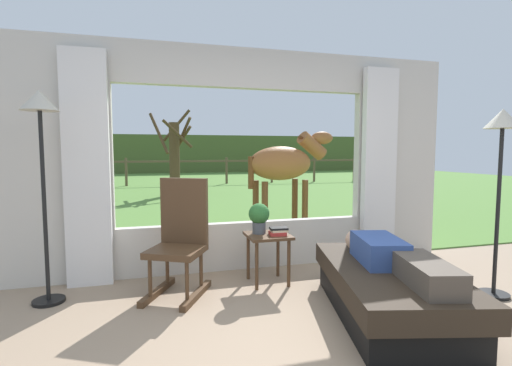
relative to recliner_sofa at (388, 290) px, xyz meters
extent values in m
cube|color=beige|center=(-2.85, 1.61, 1.06)|extent=(1.15, 0.12, 2.55)
cube|color=beige|center=(1.20, 1.61, 1.06)|extent=(1.15, 0.12, 2.55)
cube|color=beige|center=(-0.83, 1.61, 0.06)|extent=(2.90, 0.12, 0.55)
cube|color=beige|center=(-0.83, 1.61, 2.11)|extent=(2.90, 0.12, 0.45)
cube|color=silver|center=(-2.52, 1.47, 0.98)|extent=(0.44, 0.10, 2.40)
cube|color=silver|center=(0.86, 1.47, 0.98)|extent=(0.44, 0.10, 2.40)
cube|color=#568438|center=(-0.83, 12.51, -0.21)|extent=(36.00, 21.68, 0.02)
cube|color=#485B2C|center=(-0.83, 22.35, 0.98)|extent=(36.00, 2.00, 2.40)
cube|color=black|center=(0.00, 0.00, -0.10)|extent=(1.18, 1.72, 0.24)
cube|color=#2D2319|center=(0.00, 0.00, 0.11)|extent=(1.29, 1.87, 0.18)
cube|color=#334C8C|center=(0.00, 0.15, 0.31)|extent=(0.48, 0.66, 0.22)
cube|color=#4C4238|center=(0.00, -0.44, 0.29)|extent=(0.44, 0.73, 0.18)
sphere|color=tan|center=(0.00, 0.52, 0.31)|extent=(0.20, 0.20, 0.20)
cube|color=#4C331E|center=(-1.68, 0.91, 0.22)|extent=(0.65, 0.65, 0.06)
cube|color=#4C331E|center=(-1.58, 1.10, 0.56)|extent=(0.45, 0.28, 0.68)
cube|color=#4C331E|center=(-1.86, 1.00, -0.19)|extent=(0.37, 0.63, 0.06)
cube|color=#4C331E|center=(-1.50, 0.82, -0.19)|extent=(0.37, 0.63, 0.06)
cylinder|color=#4C331E|center=(-1.92, 0.84, 0.02)|extent=(0.04, 0.04, 0.38)
cylinder|color=#4C331E|center=(-1.60, 0.67, 0.02)|extent=(0.04, 0.04, 0.38)
cylinder|color=#4C331E|center=(-1.76, 1.16, 0.02)|extent=(0.04, 0.04, 0.38)
cylinder|color=#4C331E|center=(-1.44, 0.99, 0.02)|extent=(0.04, 0.04, 0.38)
cube|color=#4C331E|center=(-0.73, 1.04, 0.29)|extent=(0.44, 0.44, 0.03)
cylinder|color=#4C331E|center=(-0.90, 0.87, 0.03)|extent=(0.04, 0.04, 0.49)
cylinder|color=#4C331E|center=(-0.56, 0.87, 0.03)|extent=(0.04, 0.04, 0.49)
cylinder|color=#4C331E|center=(-0.90, 1.21, 0.03)|extent=(0.04, 0.04, 0.49)
cylinder|color=#4C331E|center=(-0.56, 1.21, 0.03)|extent=(0.04, 0.04, 0.49)
cylinder|color=#4C5156|center=(-0.81, 1.10, 0.36)|extent=(0.14, 0.14, 0.12)
sphere|color=#2D6B2D|center=(-0.81, 1.10, 0.51)|extent=(0.22, 0.22, 0.22)
cube|color=#B22D28|center=(-0.65, 0.97, 0.32)|extent=(0.18, 0.16, 0.03)
cube|color=beige|center=(-0.63, 0.97, 0.35)|extent=(0.17, 0.12, 0.02)
cube|color=black|center=(-0.63, 0.98, 0.37)|extent=(0.19, 0.14, 0.02)
cylinder|color=black|center=(-2.82, 1.08, -0.20)|extent=(0.28, 0.28, 0.03)
cylinder|color=black|center=(-2.82, 1.08, 0.65)|extent=(0.04, 0.04, 1.74)
cone|color=beige|center=(-2.82, 1.08, 1.61)|extent=(0.32, 0.32, 0.18)
cylinder|color=black|center=(1.25, 0.11, -0.20)|extent=(0.28, 0.28, 0.03)
cylinder|color=black|center=(1.25, 0.11, 0.58)|extent=(0.04, 0.04, 1.60)
cone|color=beige|center=(1.25, 0.11, 1.47)|extent=(0.32, 0.32, 0.18)
ellipsoid|color=brown|center=(0.33, 3.65, 0.95)|extent=(1.34, 0.83, 0.60)
cylinder|color=brown|center=(0.99, 3.81, 1.26)|extent=(0.64, 0.39, 0.53)
ellipsoid|color=brown|center=(1.22, 3.86, 1.41)|extent=(0.51, 0.31, 0.24)
cube|color=#593319|center=(0.91, 3.79, 1.29)|extent=(0.44, 0.18, 0.32)
cylinder|color=#593319|center=(-0.26, 3.51, 0.80)|extent=(0.12, 0.12, 0.55)
cylinder|color=#593319|center=(0.70, 3.90, 0.23)|extent=(0.11, 0.11, 0.85)
cylinder|color=#593319|center=(0.77, 3.59, 0.23)|extent=(0.11, 0.11, 0.85)
cylinder|color=#593319|center=(-0.12, 3.71, 0.23)|extent=(0.11, 0.11, 0.85)
cylinder|color=#593319|center=(-0.04, 3.40, 0.23)|extent=(0.11, 0.11, 0.85)
cylinder|color=#4C3823|center=(-1.17, 9.36, 0.93)|extent=(0.32, 0.32, 2.25)
cylinder|color=#47331E|center=(-1.06, 9.79, 1.99)|extent=(0.90, 0.31, 1.03)
cylinder|color=#47331E|center=(-0.89, 9.58, 1.56)|extent=(0.54, 0.66, 0.81)
cylinder|color=#47331E|center=(-1.64, 9.09, 1.70)|extent=(0.58, 0.93, 1.26)
cylinder|color=#47331E|center=(-0.86, 9.57, 1.77)|extent=(0.48, 0.63, 0.94)
cylinder|color=#47331E|center=(-1.10, 8.95, 1.68)|extent=(0.92, 0.26, 0.86)
cylinder|color=brown|center=(-6.83, 12.89, 0.35)|extent=(0.10, 0.10, 1.10)
cylinder|color=brown|center=(-4.83, 12.89, 0.35)|extent=(0.10, 0.10, 1.10)
cylinder|color=brown|center=(-2.83, 12.89, 0.35)|extent=(0.10, 0.10, 1.10)
cylinder|color=brown|center=(-0.83, 12.89, 0.35)|extent=(0.10, 0.10, 1.10)
cylinder|color=brown|center=(1.17, 12.89, 0.35)|extent=(0.10, 0.10, 1.10)
cylinder|color=brown|center=(3.17, 12.89, 0.35)|extent=(0.10, 0.10, 1.10)
cylinder|color=brown|center=(5.17, 12.89, 0.35)|extent=(0.10, 0.10, 1.10)
cylinder|color=brown|center=(7.17, 12.89, 0.35)|extent=(0.10, 0.10, 1.10)
cube|color=brown|center=(-0.83, 12.89, 0.75)|extent=(16.00, 0.06, 0.08)
camera|label=1|loc=(-1.89, -2.66, 1.17)|focal=26.45mm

